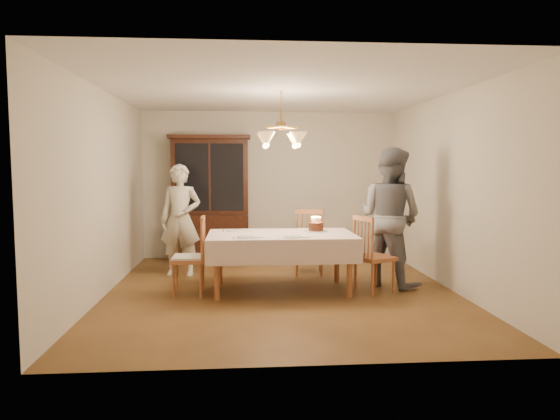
{
  "coord_description": "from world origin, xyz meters",
  "views": [
    {
      "loc": [
        -0.51,
        -6.43,
        1.63
      ],
      "look_at": [
        0.0,
        0.2,
        1.05
      ],
      "focal_mm": 32.0,
      "sensor_mm": 36.0,
      "label": 1
    }
  ],
  "objects": [
    {
      "name": "ground",
      "position": [
        0.0,
        0.0,
        0.0
      ],
      "size": [
        5.0,
        5.0,
        0.0
      ],
      "primitive_type": "plane",
      "color": "brown",
      "rests_on": "ground"
    },
    {
      "name": "chair_left_end",
      "position": [
        -1.19,
        -0.1,
        0.45
      ],
      "size": [
        0.42,
        0.44,
        1.0
      ],
      "color": "brown",
      "rests_on": "ground"
    },
    {
      "name": "adult_in_grey",
      "position": [
        1.51,
        0.21,
        0.94
      ],
      "size": [
        1.14,
        1.16,
        1.89
      ],
      "primitive_type": "imported",
      "rotation": [
        0.0,
        0.0,
        2.29
      ],
      "color": "slate",
      "rests_on": "ground"
    },
    {
      "name": "birthday_cake",
      "position": [
        0.48,
        0.16,
        0.81
      ],
      "size": [
        0.3,
        0.3,
        0.2
      ],
      "color": "white",
      "rests_on": "dining_table"
    },
    {
      "name": "place_setting_near_right",
      "position": [
        0.13,
        -0.35,
        0.77
      ],
      "size": [
        0.39,
        0.25,
        0.02
      ],
      "color": "white",
      "rests_on": "dining_table"
    },
    {
      "name": "dining_table",
      "position": [
        0.0,
        0.0,
        0.68
      ],
      "size": [
        1.9,
        1.1,
        0.76
      ],
      "color": "brown",
      "rests_on": "ground"
    },
    {
      "name": "room_shell",
      "position": [
        0.0,
        0.0,
        1.58
      ],
      "size": [
        5.0,
        5.0,
        5.0
      ],
      "color": "white",
      "rests_on": "ground"
    },
    {
      "name": "chandelier",
      "position": [
        -0.0,
        -0.0,
        1.98
      ],
      "size": [
        0.62,
        0.62,
        0.73
      ],
      "color": "#BF8C3F",
      "rests_on": "ground"
    },
    {
      "name": "chair_far_side",
      "position": [
        0.5,
        0.98,
        0.44
      ],
      "size": [
        0.48,
        0.46,
        1.0
      ],
      "color": "brown",
      "rests_on": "ground"
    },
    {
      "name": "place_setting_far_left",
      "position": [
        -0.59,
        0.31,
        0.77
      ],
      "size": [
        0.37,
        0.23,
        0.02
      ],
      "color": "white",
      "rests_on": "dining_table"
    },
    {
      "name": "elderly_woman",
      "position": [
        -1.43,
        1.05,
        0.84
      ],
      "size": [
        0.66,
        0.49,
        1.67
      ],
      "primitive_type": "imported",
      "rotation": [
        0.0,
        0.0,
        -0.16
      ],
      "color": "beige",
      "rests_on": "ground"
    },
    {
      "name": "china_hutch",
      "position": [
        -1.05,
        2.25,
        1.04
      ],
      "size": [
        1.38,
        0.54,
        2.16
      ],
      "color": "black",
      "rests_on": "ground"
    },
    {
      "name": "chair_right_end",
      "position": [
        1.19,
        -0.16,
        0.44
      ],
      "size": [
        0.56,
        0.57,
        1.0
      ],
      "color": "brown",
      "rests_on": "ground"
    },
    {
      "name": "place_setting_near_left",
      "position": [
        -0.44,
        -0.35,
        0.77
      ],
      "size": [
        0.38,
        0.23,
        0.02
      ],
      "color": "white",
      "rests_on": "dining_table"
    }
  ]
}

